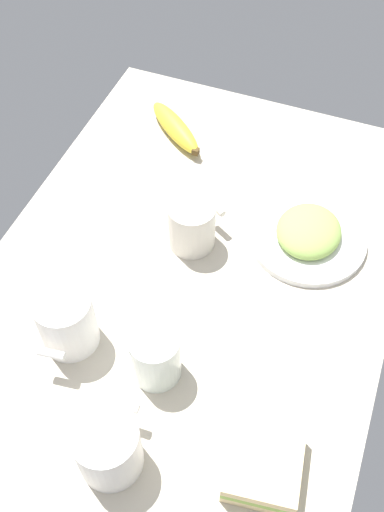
# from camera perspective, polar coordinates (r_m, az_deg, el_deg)

# --- Properties ---
(tabletop) EXTENTS (0.90, 0.64, 0.02)m
(tabletop) POSITION_cam_1_polar(r_m,az_deg,el_deg) (0.98, 0.00, -1.41)
(tabletop) COLOR #BCB29E
(tabletop) RESTS_ON ground
(plate_of_food) EXTENTS (0.20, 0.20, 0.05)m
(plate_of_food) POSITION_cam_1_polar(r_m,az_deg,el_deg) (1.01, 11.02, 2.06)
(plate_of_food) COLOR white
(plate_of_food) RESTS_ON tabletop
(coffee_mug_black) EXTENTS (0.11, 0.08, 0.10)m
(coffee_mug_black) POSITION_cam_1_polar(r_m,az_deg,el_deg) (0.87, -11.91, -6.04)
(coffee_mug_black) COLOR white
(coffee_mug_black) RESTS_ON tabletop
(coffee_mug_milky) EXTENTS (0.11, 0.08, 0.09)m
(coffee_mug_milky) POSITION_cam_1_polar(r_m,az_deg,el_deg) (0.79, -8.02, -17.62)
(coffee_mug_milky) COLOR white
(coffee_mug_milky) RESTS_ON tabletop
(coffee_mug_spare) EXTENTS (0.10, 0.08, 0.09)m
(coffee_mug_spare) POSITION_cam_1_polar(r_m,az_deg,el_deg) (0.97, -0.01, 3.03)
(coffee_mug_spare) COLOR silver
(coffee_mug_spare) RESTS_ON tabletop
(sandwich_main) EXTENTS (0.11, 0.11, 0.04)m
(sandwich_main) POSITION_cam_1_polar(r_m,az_deg,el_deg) (0.81, 6.86, -19.13)
(sandwich_main) COLOR beige
(sandwich_main) RESTS_ON tabletop
(glass_of_milk) EXTENTS (0.07, 0.07, 0.09)m
(glass_of_milk) POSITION_cam_1_polar(r_m,az_deg,el_deg) (0.84, -3.49, -9.62)
(glass_of_milk) COLOR silver
(glass_of_milk) RESTS_ON tabletop
(banana) EXTENTS (0.13, 0.15, 0.04)m
(banana) POSITION_cam_1_polar(r_m,az_deg,el_deg) (1.17, -1.60, 12.17)
(banana) COLOR yellow
(banana) RESTS_ON tabletop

